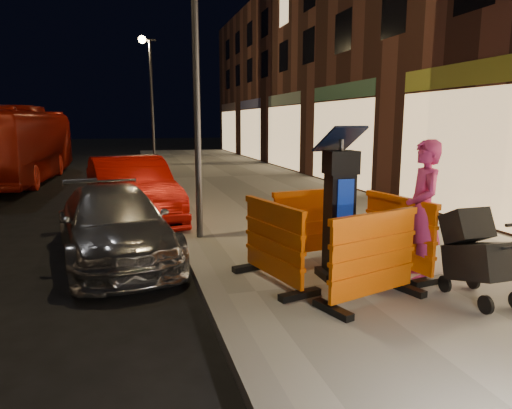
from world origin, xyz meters
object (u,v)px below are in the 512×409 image
object	(u,v)px
barrier_back	(312,224)
barrier_kerbside	(273,243)
car_red	(132,222)
car_silver	(116,258)
barrier_front	(373,258)
bus_doubledecker	(21,182)
man	(423,210)
stroller	(480,257)
barrier_bldgside	(398,234)
parking_kiosk	(339,208)

from	to	relation	value
barrier_back	barrier_kerbside	size ratio (longest dim) A/B	1.00
car_red	car_silver	bearing A→B (deg)	-104.55
barrier_front	car_red	distance (m)	6.75
barrier_back	bus_doubledecker	size ratio (longest dim) A/B	0.14
barrier_back	man	size ratio (longest dim) A/B	0.74
man	stroller	bearing A→B (deg)	30.92
barrier_bldgside	man	size ratio (longest dim) A/B	0.74
parking_kiosk	barrier_back	xyz separation A→B (m)	(0.00, 0.95, -0.44)
man	barrier_back	bearing A→B (deg)	-121.55
car_red	man	xyz separation A→B (m)	(3.84, -5.51, 1.11)
barrier_kerbside	car_red	xyz separation A→B (m)	(-1.81, 5.17, -0.70)
barrier_front	stroller	distance (m)	1.32
barrier_back	barrier_bldgside	world-z (taller)	same
barrier_bldgside	man	xyz separation A→B (m)	(0.14, -0.34, 0.41)
barrier_bldgside	barrier_kerbside	bearing A→B (deg)	79.88
barrier_front	car_red	world-z (taller)	barrier_front
parking_kiosk	barrier_back	bearing A→B (deg)	77.88
car_silver	bus_doubledecker	world-z (taller)	bus_doubledecker
car_silver	car_red	world-z (taller)	car_red
car_silver	barrier_back	bearing A→B (deg)	-32.13
barrier_front	bus_doubledecker	distance (m)	16.25
stroller	car_red	bearing A→B (deg)	120.62
barrier_back	man	xyz separation A→B (m)	(1.09, -1.29, 0.41)
bus_doubledecker	stroller	distance (m)	17.09
car_silver	stroller	world-z (taller)	stroller
barrier_front	barrier_back	bearing A→B (deg)	72.88
barrier_front	barrier_kerbside	bearing A→B (deg)	117.88
barrier_back	barrier_kerbside	distance (m)	1.34
barrier_front	man	size ratio (longest dim) A/B	0.74
parking_kiosk	car_silver	bearing A→B (deg)	131.50
parking_kiosk	stroller	world-z (taller)	parking_kiosk
barrier_back	parking_kiosk	bearing A→B (deg)	-99.12
parking_kiosk	car_red	distance (m)	5.97
parking_kiosk	car_silver	xyz separation A→B (m)	(-3.05, 2.25, -1.14)
car_red	stroller	xyz separation A→B (m)	(4.04, -6.41, 0.69)
barrier_kerbside	car_silver	world-z (taller)	barrier_kerbside
man	parking_kiosk	bearing A→B (deg)	-89.03
car_red	bus_doubledecker	distance (m)	9.52
man	stroller	size ratio (longest dim) A/B	1.77
parking_kiosk	barrier_bldgside	size ratio (longest dim) A/B	1.40
parking_kiosk	car_red	bearing A→B (deg)	105.95
barrier_front	car_silver	bearing A→B (deg)	116.55
barrier_front	barrier_kerbside	size ratio (longest dim) A/B	1.00
barrier_front	barrier_back	distance (m)	1.90
parking_kiosk	bus_doubledecker	size ratio (longest dim) A/B	0.19
barrier_kerbside	car_silver	size ratio (longest dim) A/B	0.34
car_silver	man	bearing A→B (deg)	-41.12
barrier_front	barrier_back	world-z (taller)	same
barrier_front	barrier_bldgside	world-z (taller)	same
man	car_red	bearing A→B (deg)	-126.72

